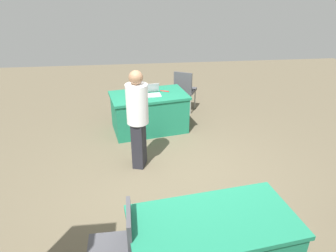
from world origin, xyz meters
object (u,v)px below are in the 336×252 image
Objects in this scene: laptop_silver at (152,93)px; scissors_red at (165,91)px; person_attendee_browsing at (138,116)px; chair_near_front at (184,88)px; chair_aisle at (117,245)px; yarn_ball at (132,94)px; table_foreground at (149,112)px; table_mid_left at (211,249)px.

scissors_red is (-0.27, -0.17, -0.04)m from laptop_silver.
chair_near_front is at bearing -10.08° from person_attendee_browsing.
yarn_ball is at bearing -4.08° from chair_aisle.
table_foreground is 4.71× the size of laptop_silver.
laptop_silver reaches higher than table_foreground.
table_foreground is 1.68× the size of chair_near_front.
laptop_silver is at bearing -10.41° from chair_aisle.
table_foreground is 3.54m from table_mid_left.
chair_near_front reaches higher than yarn_ball.
yarn_ball is at bearing 20.64° from person_attendee_browsing.
person_attendee_browsing is at bearing 70.41° from laptop_silver.
yarn_ball is 0.71m from scissors_red.
chair_aisle is at bearing 81.85° from table_foreground.
table_foreground is at bearing -133.21° from scissors_red.
table_foreground and table_mid_left have the same top height.
chair_near_front is 5.39× the size of scissors_red.
chair_aisle reaches higher than yarn_ball.
table_foreground is at bearing -107.72° from chair_near_front.
table_foreground is at bearing -9.25° from chair_aisle.
laptop_silver is (0.79, 0.91, 0.25)m from chair_near_front.
chair_aisle is 2.76× the size of laptop_silver.
scissors_red reaches higher than table_mid_left.
chair_near_front reaches higher than chair_aisle.
table_mid_left is 1.77× the size of chair_near_front.
table_mid_left is at bearing 89.87° from laptop_silver.
table_foreground is at bearing -160.92° from yarn_ball.
chair_near_front is 4.59m from chair_aisle.
person_attendee_browsing is at bearing -89.96° from chair_near_front.
table_mid_left is 3.53m from laptop_silver.
table_mid_left is 0.94m from chair_aisle.
person_attendee_browsing is (0.24, 1.31, 0.52)m from table_foreground.
table_foreground is 1.43m from person_attendee_browsing.
chair_aisle is 5.30× the size of scissors_red.
chair_aisle is (0.50, 3.51, 0.16)m from table_foreground.
chair_aisle reaches higher than table_mid_left.
chair_near_front is at bearing -95.66° from table_mid_left.
person_attendee_browsing reaches higher than chair_aisle.
scissors_red is (0.09, -3.66, 0.39)m from table_mid_left.
chair_aisle is 3.53m from laptop_silver.
yarn_ball is at bearing 5.26° from laptop_silver.
scissors_red is at bearing -157.11° from table_foreground.
chair_near_front is 2.81× the size of laptop_silver.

